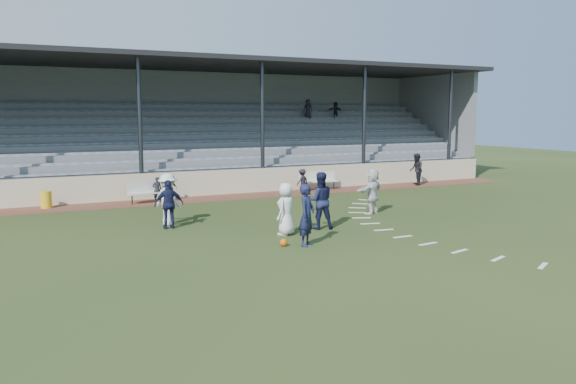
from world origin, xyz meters
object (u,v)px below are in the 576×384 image
object	(u,v)px
player_white_lead	(286,209)
trash_bin	(46,200)
bench_left	(150,190)
football	(284,242)
bench_right	(318,179)
official	(416,169)
player_navy_lead	(307,215)

from	to	relation	value
player_white_lead	trash_bin	bearing A→B (deg)	-92.28
bench_left	player_white_lead	size ratio (longest dim) A/B	1.20
bench_left	football	xyz separation A→B (m)	(1.76, -10.01, -0.47)
bench_right	player_white_lead	bearing A→B (deg)	-118.97
bench_left	football	world-z (taller)	bench_left
bench_left	official	xyz separation A→B (m)	(14.40, -0.23, 0.31)
bench_left	player_navy_lead	xyz separation A→B (m)	(2.42, -10.23, 0.33)
official	bench_left	bearing A→B (deg)	-61.65
football	player_navy_lead	distance (m)	1.06
bench_right	trash_bin	bearing A→B (deg)	-174.27
bench_left	bench_right	bearing A→B (deg)	-5.70
trash_bin	bench_left	bearing A→B (deg)	-4.53
trash_bin	player_white_lead	distance (m)	11.19
bench_right	player_navy_lead	bearing A→B (deg)	-115.10
football	player_navy_lead	xyz separation A→B (m)	(0.66, -0.22, 0.80)
bench_left	player_white_lead	bearing A→B (deg)	-82.47
bench_left	official	distance (m)	14.41
football	official	xyz separation A→B (m)	(12.64, 9.78, 0.78)
bench_left	trash_bin	size ratio (longest dim) A/B	2.88
bench_left	football	distance (m)	10.17
player_white_lead	player_navy_lead	size ratio (longest dim) A/B	0.92
player_navy_lead	football	bearing A→B (deg)	119.85
player_white_lead	official	world-z (taller)	official
player_navy_lead	official	bearing A→B (deg)	-1.77
bench_left	player_white_lead	xyz separation A→B (m)	(2.51, -8.59, 0.26)
bench_right	trash_bin	xyz separation A→B (m)	(-12.86, -0.13, -0.21)
trash_bin	official	distance (m)	18.63
player_navy_lead	player_white_lead	bearing A→B (deg)	44.97
bench_right	player_white_lead	xyz separation A→B (m)	(-6.14, -9.06, 0.26)
football	official	bearing A→B (deg)	37.72
bench_right	official	bearing A→B (deg)	-1.77
trash_bin	player_white_lead	xyz separation A→B (m)	(6.72, -8.93, 0.47)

